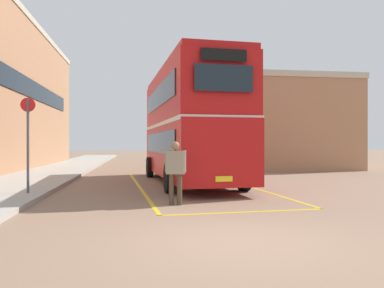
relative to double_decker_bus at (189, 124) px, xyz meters
name	(u,v)px	position (x,y,z in m)	size (l,w,h in m)	color
ground_plane	(169,174)	(-0.46, 4.84, -2.51)	(135.60, 135.60, 0.00)	#846651
sidewalk_left	(55,171)	(-6.96, 7.24, -2.44)	(4.00, 57.60, 0.14)	#A39E93
depot_building_right	(274,126)	(8.34, 12.47, 0.48)	(6.74, 14.21, 5.98)	#AD7A56
double_decker_bus	(189,124)	(0.00, 0.00, 0.00)	(3.46, 10.23, 4.75)	black
single_deck_bus	(193,144)	(3.05, 19.63, -0.87)	(3.22, 8.63, 3.02)	black
pedestrian_boarding	(175,168)	(-1.12, -5.67, -1.51)	(0.57, 0.33, 1.73)	#473828
bus_stop_sign	(28,136)	(-5.51, -3.58, -0.61)	(0.44, 0.08, 2.95)	#4C4C51
bay_marking_yellow	(197,188)	(0.07, -1.91, -2.51)	(5.18, 12.39, 0.01)	gold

